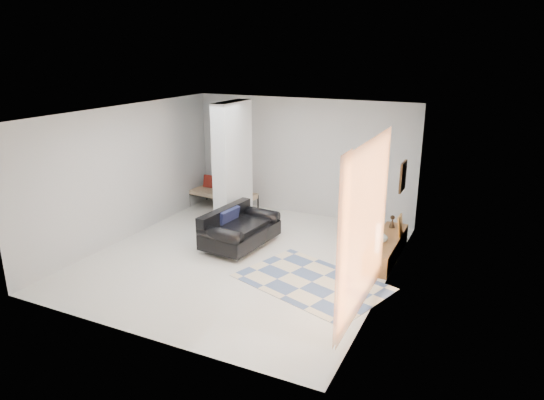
% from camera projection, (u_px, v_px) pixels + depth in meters
% --- Properties ---
extents(floor, '(6.00, 6.00, 0.00)m').
position_uv_depth(floor, '(243.00, 257.00, 9.43)').
color(floor, beige).
rests_on(floor, ground).
extents(ceiling, '(6.00, 6.00, 0.00)m').
position_uv_depth(ceiling, '(240.00, 113.00, 8.60)').
color(ceiling, white).
rests_on(ceiling, wall_back).
extents(wall_back, '(6.00, 0.00, 6.00)m').
position_uv_depth(wall_back, '(302.00, 157.00, 11.60)').
color(wall_back, '#B0B3B4').
rests_on(wall_back, ground).
extents(wall_front, '(6.00, 0.00, 6.00)m').
position_uv_depth(wall_front, '(132.00, 244.00, 6.43)').
color(wall_front, '#B0B3B4').
rests_on(wall_front, ground).
extents(wall_left, '(0.00, 6.00, 6.00)m').
position_uv_depth(wall_left, '(126.00, 173.00, 10.14)').
color(wall_left, '#B0B3B4').
rests_on(wall_left, ground).
extents(wall_right, '(0.00, 6.00, 6.00)m').
position_uv_depth(wall_right, '(389.00, 208.00, 7.89)').
color(wall_right, '#B0B3B4').
rests_on(wall_right, ground).
extents(partition_column, '(0.35, 1.20, 2.80)m').
position_uv_depth(partition_column, '(233.00, 165.00, 10.84)').
color(partition_column, silver).
rests_on(partition_column, floor).
extents(hallway_door, '(0.85, 0.06, 2.04)m').
position_uv_depth(hallway_door, '(226.00, 164.00, 12.54)').
color(hallway_door, silver).
rests_on(hallway_door, floor).
extents(curtain, '(0.00, 2.55, 2.55)m').
position_uv_depth(curtain, '(366.00, 227.00, 6.91)').
color(curtain, '#D17337').
rests_on(curtain, wall_right).
extents(wall_art, '(0.04, 0.45, 0.55)m').
position_uv_depth(wall_art, '(403.00, 176.00, 8.86)').
color(wall_art, '#37200F').
rests_on(wall_art, wall_right).
extents(media_console, '(0.45, 1.93, 0.80)m').
position_uv_depth(media_console, '(387.00, 248.00, 9.37)').
color(media_console, brown).
rests_on(media_console, floor).
extents(loveseat, '(1.13, 1.75, 0.76)m').
position_uv_depth(loveseat, '(238.00, 229.00, 9.91)').
color(loveseat, silver).
rests_on(loveseat, floor).
extents(daybed, '(1.77, 0.91, 0.77)m').
position_uv_depth(daybed, '(223.00, 192.00, 12.23)').
color(daybed, black).
rests_on(daybed, floor).
extents(area_rug, '(2.86, 2.34, 0.01)m').
position_uv_depth(area_rug, '(312.00, 282.00, 8.41)').
color(area_rug, beige).
rests_on(area_rug, floor).
extents(cylinder_lamp, '(0.10, 0.10, 0.53)m').
position_uv_depth(cylinder_lamp, '(378.00, 238.00, 8.60)').
color(cylinder_lamp, white).
rests_on(cylinder_lamp, media_console).
extents(bronze_figurine, '(0.14, 0.14, 0.25)m').
position_uv_depth(bronze_figurine, '(392.00, 221.00, 9.84)').
color(bronze_figurine, '#312216').
rests_on(bronze_figurine, media_console).
extents(vase, '(0.22, 0.22, 0.21)m').
position_uv_depth(vase, '(383.00, 236.00, 9.13)').
color(vase, silver).
rests_on(vase, media_console).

